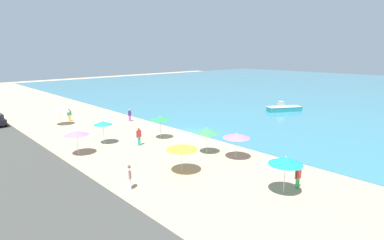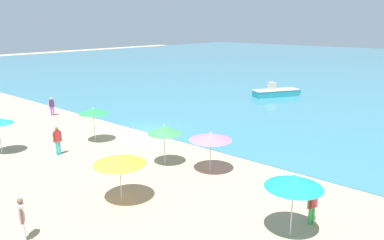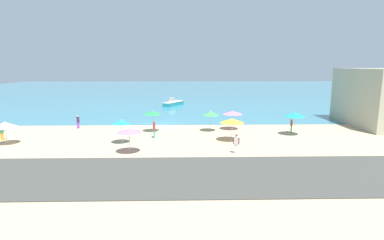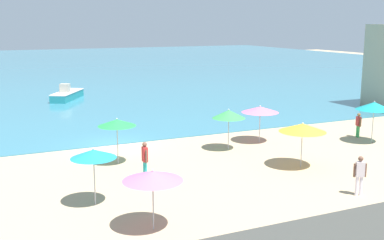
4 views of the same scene
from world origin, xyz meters
TOP-DOWN VIEW (x-y plane):
  - ground_plane at (0.00, 0.00)m, footprint 160.00×160.00m
  - sea at (0.00, 55.00)m, footprint 150.00×110.00m
  - beach_umbrella_0 at (14.88, -5.99)m, footprint 2.22×2.22m
  - beach_umbrella_1 at (7.65, -8.41)m, footprint 2.41×2.41m
  - beach_umbrella_2 at (-0.79, -3.91)m, footprint 1.99×1.99m
  - beach_umbrella_6 at (5.90, -3.81)m, footprint 1.93×1.93m
  - beach_umbrella_7 at (8.58, -2.97)m, footprint 2.31×2.31m
  - bather_0 at (-0.33, -6.95)m, footprint 0.24×0.57m
  - bather_1 at (-10.08, -1.87)m, footprint 0.39×0.48m
  - bather_2 at (7.35, -12.85)m, footprint 0.53×0.35m
  - bather_4 at (15.10, -4.55)m, footprint 0.31×0.55m
  - skiff_nearshore at (0.72, 18.95)m, footprint 3.98×5.35m

SIDE VIEW (x-z plane):
  - ground_plane at x=0.00m, z-range 0.00..0.00m
  - sea at x=0.00m, z-range 0.00..0.05m
  - skiff_nearshore at x=0.72m, z-range -0.30..1.28m
  - bather_4 at x=15.10m, z-range 0.09..1.70m
  - bather_1 at x=-10.08m, z-range 0.10..1.76m
  - bather_2 at x=7.35m, z-range 0.11..1.87m
  - bather_0 at x=-0.33m, z-range 0.12..1.94m
  - beach_umbrella_7 at x=8.58m, z-range 0.91..3.22m
  - beach_umbrella_1 at x=7.65m, z-range 0.90..3.27m
  - beach_umbrella_6 at x=5.90m, z-range 0.91..3.35m
  - beach_umbrella_2 at x=-0.79m, z-range 0.98..3.45m
  - beach_umbrella_0 at x=14.88m, z-range 1.00..3.62m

